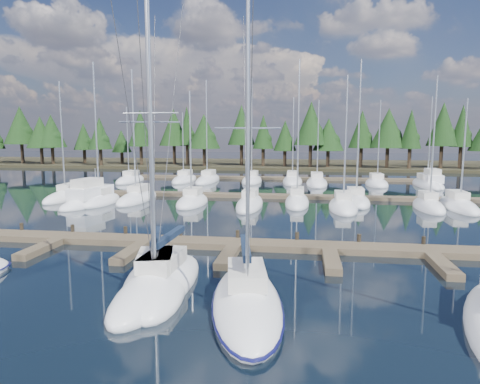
% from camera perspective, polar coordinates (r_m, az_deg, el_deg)
% --- Properties ---
extents(ground, '(260.00, 260.00, 0.00)m').
position_cam_1_polar(ground, '(39.89, 2.06, -2.87)').
color(ground, black).
rests_on(ground, ground).
extents(far_shore, '(220.00, 30.00, 0.60)m').
position_cam_1_polar(far_shore, '(99.31, 5.87, 3.69)').
color(far_shore, '#2C2818').
rests_on(far_shore, ground).
extents(main_dock, '(44.00, 6.13, 0.90)m').
position_cam_1_polar(main_dock, '(27.62, -0.83, -7.28)').
color(main_dock, brown).
rests_on(main_dock, ground).
extents(back_docks, '(50.00, 21.80, 0.40)m').
position_cam_1_polar(back_docks, '(59.14, 4.14, 0.82)').
color(back_docks, brown).
rests_on(back_docks, ground).
extents(front_sailboat_2, '(4.94, 8.73, 14.35)m').
position_cam_1_polar(front_sailboat_2, '(21.22, -11.26, -11.90)').
color(front_sailboat_2, white).
rests_on(front_sailboat_2, ground).
extents(front_sailboat_3, '(3.18, 9.35, 15.05)m').
position_cam_1_polar(front_sailboat_3, '(21.11, -10.69, -11.98)').
color(front_sailboat_3, white).
rests_on(front_sailboat_3, ground).
extents(front_sailboat_4, '(4.59, 9.89, 13.81)m').
position_cam_1_polar(front_sailboat_4, '(18.79, 0.92, -14.45)').
color(front_sailboat_4, white).
rests_on(front_sailboat_4, ground).
extents(back_sailboat_rows, '(46.40, 32.28, 16.21)m').
position_cam_1_polar(back_sailboat_rows, '(54.54, 3.04, 0.30)').
color(back_sailboat_rows, white).
rests_on(back_sailboat_rows, ground).
extents(motor_yacht_left, '(4.52, 9.48, 4.55)m').
position_cam_1_polar(motor_yacht_left, '(47.35, -19.27, -0.99)').
color(motor_yacht_left, white).
rests_on(motor_yacht_left, ground).
extents(motor_yacht_right, '(2.79, 8.33, 4.15)m').
position_cam_1_polar(motor_yacht_right, '(65.48, 24.11, 1.07)').
color(motor_yacht_right, white).
rests_on(motor_yacht_right, ground).
extents(tree_line, '(185.88, 11.89, 13.16)m').
position_cam_1_polar(tree_line, '(89.34, 4.53, 7.98)').
color(tree_line, black).
rests_on(tree_line, far_shore).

